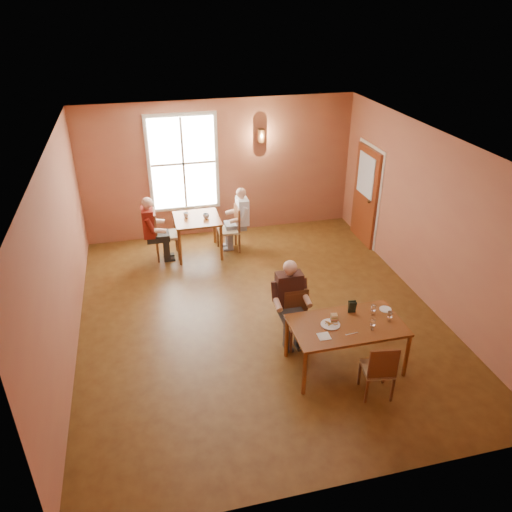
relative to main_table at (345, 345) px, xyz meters
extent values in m
cube|color=brown|center=(-0.91, 1.59, -0.38)|extent=(6.00, 7.00, 0.01)
cube|color=brown|center=(-0.91, 5.09, 1.12)|extent=(6.00, 0.04, 3.00)
cube|color=brown|center=(-0.91, -1.91, 1.12)|extent=(6.00, 0.04, 3.00)
cube|color=brown|center=(-3.91, 1.59, 1.12)|extent=(0.04, 7.00, 3.00)
cube|color=brown|center=(2.09, 1.59, 1.12)|extent=(0.04, 7.00, 3.00)
cube|color=white|center=(-0.91, 1.59, 2.62)|extent=(6.00, 7.00, 0.04)
cube|color=white|center=(-1.71, 5.04, 1.32)|extent=(1.36, 0.10, 1.96)
cube|color=maroon|center=(2.03, 3.89, 0.67)|extent=(0.12, 1.04, 2.10)
cylinder|color=brown|center=(-0.01, 4.99, 1.82)|extent=(0.16, 0.16, 0.28)
cylinder|color=silver|center=(-0.25, 0.04, 0.40)|extent=(0.32, 0.32, 0.04)
cube|color=tan|center=(-0.17, 0.10, 0.43)|extent=(0.10, 0.10, 0.11)
cube|color=black|center=(0.18, 0.27, 0.48)|extent=(0.12, 0.07, 0.19)
cube|color=white|center=(-0.03, -0.23, 0.38)|extent=(0.19, 0.03, 0.00)
cube|color=white|center=(-0.43, -0.19, 0.38)|extent=(0.17, 0.17, 0.01)
cylinder|color=white|center=(0.70, 0.20, 0.39)|extent=(0.19, 0.19, 0.01)
imported|color=silver|center=(-1.41, 4.05, 0.49)|extent=(0.14, 0.14, 0.10)
imported|color=silver|center=(-1.81, 4.19, 0.49)|extent=(0.12, 0.12, 0.10)
camera|label=1|loc=(-2.66, -5.33, 4.62)|focal=35.00mm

